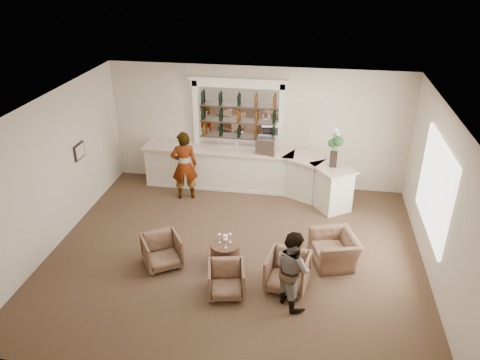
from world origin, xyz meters
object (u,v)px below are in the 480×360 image
Objects in this scene: armchair_left at (162,251)px; armchair_far at (334,249)px; espresso_machine at (267,146)px; flower_vase at (335,145)px; cocktail_table at (225,254)px; armchair_center at (226,280)px; armchair_right at (287,272)px; sommelier at (184,166)px; guest at (292,269)px; bar_counter at (248,171)px.

armchair_left is 3.60m from armchair_far.
flower_vase is at bearing -10.14° from espresso_machine.
armchair_center is at bearing -77.86° from cocktail_table.
espresso_machine is (-0.87, 3.91, 0.99)m from armchair_right.
armchair_right reaches higher than cocktail_table.
armchair_right is at bearing 6.45° from armchair_center.
sommelier is (-1.60, 2.72, 0.68)m from cocktail_table.
armchair_right is (2.93, -3.26, -0.56)m from sommelier.
armchair_right is 1.33m from armchair_far.
armchair_far is 1.98× the size of espresso_machine.
armchair_far is 3.59m from espresso_machine.
flower_vase is at bearing -49.11° from guest.
armchair_far is at bearing 56.39° from armchair_right.
armchair_left is at bearing -108.89° from espresso_machine.
guest reaches higher than armchair_left.
guest reaches higher than cocktail_table.
guest reaches higher than armchair_far.
armchair_left reaches higher than armchair_center.
armchair_right is (1.34, -0.54, 0.12)m from cocktail_table.
espresso_machine is (0.27, 4.29, 1.04)m from armchair_center.
cocktail_table is at bearing -22.73° from armchair_left.
bar_counter is 3.08× the size of sommelier.
espresso_machine is (-1.78, 2.94, 1.04)m from armchair_far.
armchair_center is (1.79, -3.64, -0.61)m from sommelier.
bar_counter reaches higher than armchair_right.
armchair_left is 1.50× the size of espresso_machine.
sommelier is at bearing 104.07° from armchair_center.
cocktail_table is 0.60× the size of flower_vase.
armchair_center is at bearing -117.76° from flower_vase.
guest is 1.93× the size of armchair_right.
armchair_left reaches higher than cocktail_table.
armchair_center is (0.22, -4.31, -0.25)m from bar_counter.
armchair_right is 0.79× the size of flower_vase.
guest is at bearing -70.32° from espresso_machine.
armchair_center is 4.42m from espresso_machine.
sommelier is 2.32× the size of armchair_right.
espresso_machine reaches higher than armchair_right.
sommelier is 2.64× the size of armchair_center.
sommelier reaches higher than cocktail_table.
flower_vase is (2.18, 2.84, 1.46)m from cocktail_table.
sommelier is 2.21m from espresso_machine.
armchair_left is at bearing -176.62° from armchair_right.
cocktail_table is 1.81m from guest.
bar_counter is at bearing 80.71° from armchair_center.
bar_counter is 11.44× the size of espresso_machine.
armchair_right is at bearing -61.26° from armchair_far.
sommelier reaches higher than espresso_machine.
espresso_machine is at bearing 162.74° from flower_vase.
sommelier is at bearing -155.42° from espresso_machine.
guest is at bearing -71.60° from bar_counter.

